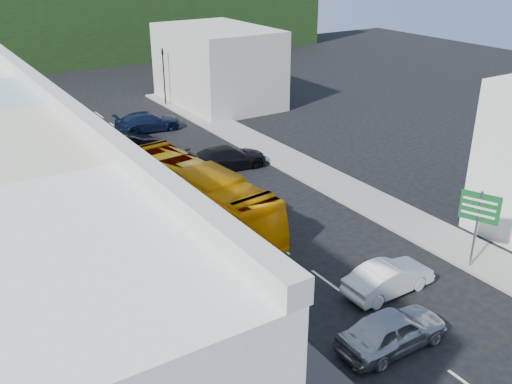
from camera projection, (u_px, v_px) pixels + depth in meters
name	position (u px, v px, depth m)	size (l,w,h in m)	color
ground	(327.00, 282.00, 25.76)	(120.00, 120.00, 0.00)	black
sidewalk_left	(94.00, 234.00, 29.78)	(3.00, 52.00, 0.15)	gray
sidewalk_right	(320.00, 176.00, 37.13)	(3.00, 52.00, 0.15)	gray
distant_block_right	(218.00, 66.00, 52.92)	(8.00, 12.00, 7.00)	#B7B2A8
bus	(197.00, 197.00, 30.50)	(2.50, 11.60, 3.10)	orange
car_silver	(392.00, 332.00, 21.34)	(1.80, 4.40, 1.40)	#A0A0A4
car_white	(389.00, 278.00, 24.73)	(1.80, 4.40, 1.40)	silver
car_red	(231.00, 303.00, 23.00)	(1.90, 4.60, 1.40)	maroon
car_black_near	(228.00, 158.00, 38.36)	(1.84, 4.50, 1.40)	black
car_black_far	(127.00, 144.00, 41.00)	(1.80, 4.40, 1.40)	black
car_navy_far	(148.00, 123.00, 45.96)	(1.84, 4.50, 1.40)	black
pedestrian_left	(190.00, 308.00, 22.22)	(0.60, 0.40, 1.70)	black
direction_sign	(476.00, 231.00, 26.03)	(0.88, 1.71, 3.95)	#125320
traffic_signal	(164.00, 77.00, 52.47)	(0.61, 1.09, 5.27)	black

